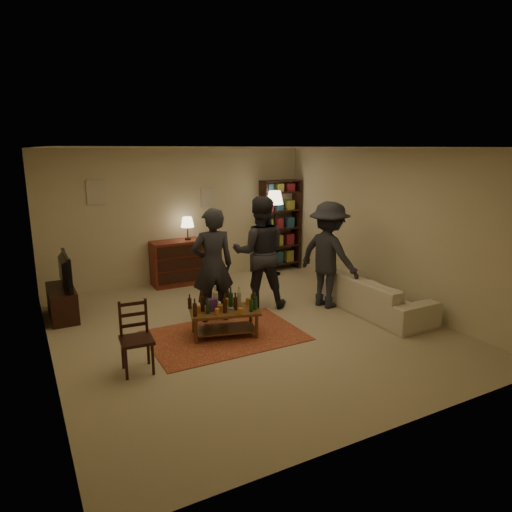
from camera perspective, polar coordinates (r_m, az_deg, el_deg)
floor at (r=7.11m, az=-1.15°, el=-8.93°), size 6.00×6.00×0.00m
room_shell at (r=9.20m, az=-13.39°, el=7.47°), size 6.00×6.00×6.00m
rug at (r=6.83m, az=-3.92°, el=-9.87°), size 2.20×1.50×0.01m
coffee_table at (r=6.69m, az=-4.00°, el=-6.94°), size 1.10×0.78×0.74m
dining_chair at (r=5.85m, az=-14.82°, el=-9.47°), size 0.42×0.42×0.90m
tv_stand at (r=8.03m, az=-23.12°, el=-4.48°), size 0.40×1.00×1.06m
dresser at (r=9.30m, az=-9.81°, el=-0.69°), size 1.00×0.50×1.36m
bookshelf at (r=10.24m, az=3.02°, el=3.96°), size 0.90×0.34×2.02m
floor_lamp at (r=9.72m, az=2.35°, el=6.56°), size 0.36×0.36×1.82m
sofa at (r=7.90m, az=14.64°, el=-4.74°), size 0.81×2.08×0.61m
person_left at (r=7.15m, az=-5.43°, el=-1.20°), size 0.72×0.53×1.82m
person_right at (r=7.78m, az=0.46°, el=0.45°), size 1.15×1.04×1.92m
person_by_sofa at (r=7.90m, az=9.06°, el=0.12°), size 0.95×1.31×1.82m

